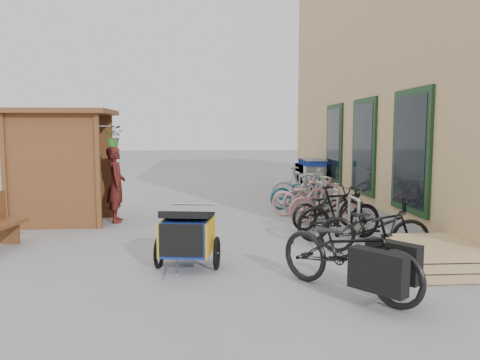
{
  "coord_description": "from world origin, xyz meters",
  "views": [
    {
      "loc": [
        -0.16,
        -7.56,
        1.95
      ],
      "look_at": [
        0.5,
        1.5,
        1.0
      ],
      "focal_mm": 35.0,
      "sensor_mm": 36.0,
      "label": 1
    }
  ],
  "objects": [
    {
      "name": "kiosk",
      "position": [
        -3.28,
        2.47,
        1.55
      ],
      "size": [
        2.49,
        1.65,
        2.4
      ],
      "color": "brown",
      "rests_on": "ground"
    },
    {
      "name": "bike_2",
      "position": [
        2.26,
        1.52,
        0.43
      ],
      "size": [
        1.74,
        1.09,
        0.86
      ],
      "primitive_type": "imported",
      "rotation": [
        0.0,
        0.0,
        1.91
      ],
      "color": "black",
      "rests_on": "ground"
    },
    {
      "name": "building",
      "position": [
        6.49,
        4.5,
        3.49
      ],
      "size": [
        6.07,
        13.0,
        7.0
      ],
      "color": "tan",
      "rests_on": "ground"
    },
    {
      "name": "cargo_bike",
      "position": [
        1.55,
        -2.22,
        0.51
      ],
      "size": [
        1.76,
        1.97,
        1.04
      ],
      "rotation": [
        0.0,
        0.0,
        0.67
      ],
      "color": "black",
      "rests_on": "ground"
    },
    {
      "name": "ground",
      "position": [
        0.0,
        0.0,
        0.0
      ],
      "size": [
        80.0,
        80.0,
        0.0
      ],
      "primitive_type": "plane",
      "color": "gray"
    },
    {
      "name": "person_kiosk",
      "position": [
        -2.09,
        2.55,
        0.81
      ],
      "size": [
        0.46,
        0.64,
        1.63
      ],
      "primitive_type": "imported",
      "rotation": [
        0.0,
        0.0,
        1.7
      ],
      "color": "maroon",
      "rests_on": "ground"
    },
    {
      "name": "child_trailer",
      "position": [
        -0.43,
        -0.97,
        0.5
      ],
      "size": [
        0.96,
        1.55,
        0.89
      ],
      "rotation": [
        0.0,
        0.0,
        -0.15
      ],
      "color": "navy",
      "rests_on": "ground"
    },
    {
      "name": "bike_1",
      "position": [
        2.22,
        0.55,
        0.5
      ],
      "size": [
        1.71,
        0.81,
        0.99
      ],
      "primitive_type": "imported",
      "rotation": [
        0.0,
        0.0,
        1.79
      ],
      "color": "black",
      "rests_on": "ground"
    },
    {
      "name": "pallet_stack",
      "position": [
        3.0,
        -1.4,
        0.21
      ],
      "size": [
        1.0,
        1.2,
        0.4
      ],
      "color": "tan",
      "rests_on": "ground"
    },
    {
      "name": "bike_4",
      "position": [
        2.17,
        2.78,
        0.45
      ],
      "size": [
        1.82,
        1.15,
        0.9
      ],
      "primitive_type": "imported",
      "rotation": [
        0.0,
        0.0,
        1.22
      ],
      "color": "#D18A87",
      "rests_on": "ground"
    },
    {
      "name": "bike_0",
      "position": [
        2.49,
        -0.41,
        0.45
      ],
      "size": [
        1.8,
        0.99,
        0.9
      ],
      "primitive_type": "imported",
      "rotation": [
        0.0,
        0.0,
        1.33
      ],
      "color": "black",
      "rests_on": "ground"
    },
    {
      "name": "bike_rack",
      "position": [
        2.3,
        2.4,
        0.52
      ],
      "size": [
        0.05,
        5.35,
        0.86
      ],
      "color": "#A5A8AD",
      "rests_on": "ground"
    },
    {
      "name": "bike_3",
      "position": [
        2.32,
        2.12,
        0.44
      ],
      "size": [
        1.49,
        0.46,
        0.89
      ],
      "primitive_type": "imported",
      "rotation": [
        0.0,
        0.0,
        1.6
      ],
      "color": "#D18A87",
      "rests_on": "ground"
    },
    {
      "name": "bike_5",
      "position": [
        2.32,
        3.11,
        0.47
      ],
      "size": [
        1.63,
        0.9,
        0.94
      ],
      "primitive_type": "imported",
      "rotation": [
        0.0,
        0.0,
        1.88
      ],
      "color": "#BBBBB6",
      "rests_on": "ground"
    },
    {
      "name": "bike_7",
      "position": [
        2.37,
        4.31,
        0.52
      ],
      "size": [
        1.79,
        0.78,
        1.04
      ],
      "primitive_type": "imported",
      "rotation": [
        0.0,
        0.0,
        1.4
      ],
      "color": "#A7A7AC",
      "rests_on": "ground"
    },
    {
      "name": "shopping_carts",
      "position": [
        3.0,
        6.64,
        0.66
      ],
      "size": [
        0.63,
        2.11,
        1.13
      ],
      "color": "silver",
      "rests_on": "ground"
    },
    {
      "name": "bike_6",
      "position": [
        2.23,
        3.95,
        0.43
      ],
      "size": [
        1.72,
        0.83,
        0.86
      ],
      "primitive_type": "imported",
      "rotation": [
        0.0,
        0.0,
        1.73
      ],
      "color": "#1B5C6F",
      "rests_on": "ground"
    }
  ]
}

